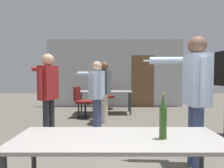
# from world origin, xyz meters

# --- Properties ---
(back_wall) EXTENTS (5.42, 0.12, 2.69)m
(back_wall) POSITION_xyz_m (0.03, 6.52, 1.34)
(back_wall) COLOR #B2B5B7
(back_wall) RESTS_ON ground_plane
(conference_table_near) EXTENTS (1.88, 0.69, 0.74)m
(conference_table_near) POSITION_xyz_m (-0.07, 0.26, 0.67)
(conference_table_near) COLOR gray
(conference_table_near) RESTS_ON ground_plane
(conference_table_far) EXTENTS (1.78, 0.72, 0.74)m
(conference_table_far) POSITION_xyz_m (-0.37, 5.13, 0.67)
(conference_table_far) COLOR gray
(conference_table_far) RESTS_ON ground_plane
(person_left_plaid) EXTENTS (0.71, 0.72, 1.70)m
(person_left_plaid) POSITION_xyz_m (-1.36, 2.31, 1.04)
(person_left_plaid) COLOR #28282D
(person_left_plaid) RESTS_ON ground_plane
(person_right_polo) EXTENTS (0.74, 0.77, 1.59)m
(person_right_polo) POSITION_xyz_m (-0.47, 2.90, 0.94)
(person_right_polo) COLOR #3D4C75
(person_right_polo) RESTS_ON ground_plane
(person_far_watching) EXTENTS (0.74, 0.80, 1.64)m
(person_far_watching) POSITION_xyz_m (-0.35, 3.87, 0.98)
(person_far_watching) COLOR beige
(person_far_watching) RESTS_ON ground_plane
(person_center_tall) EXTENTS (0.81, 0.69, 1.82)m
(person_center_tall) POSITION_xyz_m (1.01, 1.22, 1.10)
(person_center_tall) COLOR #3D4C75
(person_center_tall) RESTS_ON ground_plane
(office_chair_side_rolled) EXTENTS (0.69, 0.68, 0.92)m
(office_chair_side_rolled) POSITION_xyz_m (-0.41, 5.85, 0.43)
(office_chair_side_rolled) COLOR black
(office_chair_side_rolled) RESTS_ON ground_plane
(office_chair_mid_tucked) EXTENTS (0.60, 0.54, 0.93)m
(office_chair_mid_tucked) POSITION_xyz_m (-1.01, 4.49, 0.44)
(office_chair_mid_tucked) COLOR black
(office_chair_mid_tucked) RESTS_ON ground_plane
(beer_bottle) EXTENTS (0.06, 0.06, 0.40)m
(beer_bottle) POSITION_xyz_m (0.32, 0.22, 0.93)
(beer_bottle) COLOR #2D511E
(beer_bottle) RESTS_ON conference_table_near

